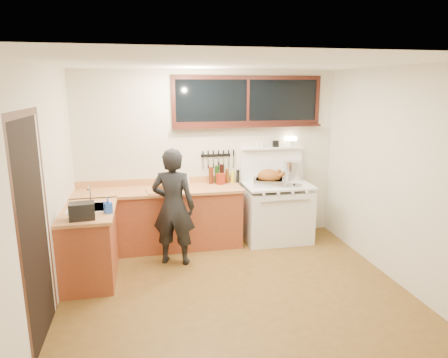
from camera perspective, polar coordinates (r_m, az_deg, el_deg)
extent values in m
cube|color=brown|center=(4.96, 1.45, -15.44)|extent=(4.00, 3.50, 0.02)
cube|color=beige|center=(6.19, -2.17, 3.24)|extent=(4.00, 0.05, 2.60)
cube|color=beige|center=(2.87, 9.68, -8.84)|extent=(4.00, 0.05, 2.60)
cube|color=beige|center=(4.50, -24.48, -1.75)|extent=(0.05, 3.50, 2.60)
cube|color=beige|center=(5.32, 23.33, 0.50)|extent=(0.05, 3.50, 2.60)
cube|color=white|center=(4.37, 1.66, 16.56)|extent=(4.00, 3.50, 0.05)
cube|color=brown|center=(6.02, -9.16, -5.78)|extent=(2.40, 0.60, 0.86)
cube|color=#C3814D|center=(5.88, -9.31, -1.66)|extent=(2.44, 0.64, 0.04)
cube|color=#C3814D|center=(6.15, -9.45, -0.34)|extent=(2.40, 0.03, 0.10)
sphere|color=#B78C38|center=(5.72, -19.20, -4.52)|extent=(0.03, 0.03, 0.03)
sphere|color=#B78C38|center=(5.67, -14.19, -4.33)|extent=(0.03, 0.03, 0.03)
sphere|color=#B78C38|center=(5.67, -9.13, -4.10)|extent=(0.03, 0.03, 0.03)
sphere|color=#B78C38|center=(5.71, -4.10, -3.85)|extent=(0.03, 0.03, 0.03)
sphere|color=#B78C38|center=(5.78, 0.34, -3.60)|extent=(0.03, 0.03, 0.03)
cube|color=brown|center=(5.29, -18.64, -9.04)|extent=(0.60, 1.05, 0.86)
cube|color=#C3814D|center=(5.14, -18.90, -4.38)|extent=(0.64, 1.09, 0.04)
cube|color=white|center=(5.22, -18.66, -4.55)|extent=(0.45, 0.40, 0.14)
cube|color=white|center=(5.20, -18.71, -3.87)|extent=(0.50, 0.45, 0.01)
cylinder|color=silver|center=(5.34, -18.58, -2.13)|extent=(0.02, 0.02, 0.24)
cylinder|color=silver|center=(5.24, -18.76, -1.19)|extent=(0.02, 0.18, 0.02)
cube|color=white|center=(6.30, 7.52, -5.06)|extent=(1.00, 0.70, 0.82)
cube|color=white|center=(6.17, 7.65, -0.86)|extent=(1.02, 0.72, 0.03)
cube|color=white|center=(5.96, 8.60, -5.03)|extent=(0.88, 0.02, 0.46)
cylinder|color=silver|center=(5.87, 8.78, -3.09)|extent=(0.75, 0.02, 0.02)
cylinder|color=white|center=(5.74, 5.69, -2.21)|extent=(0.04, 0.03, 0.04)
cylinder|color=white|center=(5.81, 7.77, -2.09)|extent=(0.04, 0.03, 0.04)
cylinder|color=white|center=(5.89, 9.79, -1.96)|extent=(0.04, 0.03, 0.04)
cylinder|color=white|center=(5.97, 11.76, -1.84)|extent=(0.04, 0.03, 0.04)
cube|color=white|center=(6.41, 6.79, 2.12)|extent=(1.00, 0.05, 0.50)
cube|color=white|center=(6.33, 6.94, 4.42)|extent=(1.00, 0.12, 0.03)
cylinder|color=white|center=(6.42, 9.50, 5.03)|extent=(0.10, 0.10, 0.10)
cube|color=#FFE5B2|center=(6.41, 9.53, 5.71)|extent=(0.17, 0.09, 0.06)
cube|color=black|center=(6.34, 7.39, 5.01)|extent=(0.09, 0.05, 0.10)
cylinder|color=white|center=(6.27, 5.39, 4.93)|extent=(0.04, 0.04, 0.09)
cylinder|color=white|center=(6.25, 4.86, 4.92)|extent=(0.04, 0.04, 0.09)
cube|color=black|center=(6.19, 3.42, 11.13)|extent=(2.20, 0.01, 0.62)
cube|color=black|center=(6.18, 3.47, 14.28)|extent=(2.32, 0.04, 0.06)
cube|color=black|center=(6.21, 3.39, 7.99)|extent=(2.32, 0.04, 0.06)
cube|color=black|center=(6.00, -7.26, 10.99)|extent=(0.06, 0.04, 0.62)
cube|color=black|center=(6.57, 13.18, 10.93)|extent=(0.06, 0.04, 0.62)
cube|color=black|center=(6.19, 3.43, 11.13)|extent=(0.04, 0.04, 0.62)
cube|color=black|center=(6.16, 3.50, 7.54)|extent=(2.32, 0.13, 0.03)
cube|color=black|center=(4.05, -25.36, -7.12)|extent=(0.01, 0.86, 2.10)
cube|color=black|center=(3.61, -27.08, -9.72)|extent=(0.01, 0.07, 2.10)
cube|color=black|center=(4.49, -23.90, -5.03)|extent=(0.01, 0.07, 2.10)
cube|color=black|center=(3.83, -26.90, 8.32)|extent=(0.01, 1.04, 0.07)
cube|color=black|center=(6.17, -1.20, 3.40)|extent=(0.46, 0.02, 0.04)
cube|color=silver|center=(6.14, -3.00, 2.29)|extent=(0.02, 0.00, 0.18)
cube|color=black|center=(6.12, -3.02, 3.58)|extent=(0.02, 0.02, 0.10)
cube|color=silver|center=(6.16, -2.27, 2.32)|extent=(0.02, 0.00, 0.18)
cube|color=black|center=(6.13, -2.28, 3.61)|extent=(0.02, 0.02, 0.10)
cube|color=silver|center=(6.17, -1.53, 2.35)|extent=(0.02, 0.00, 0.18)
cube|color=black|center=(6.14, -1.54, 3.63)|extent=(0.02, 0.02, 0.10)
cube|color=silver|center=(6.18, -0.80, 2.38)|extent=(0.03, 0.00, 0.18)
cube|color=black|center=(6.16, -0.81, 3.66)|extent=(0.02, 0.02, 0.10)
cube|color=silver|center=(6.20, -0.07, 2.41)|extent=(0.03, 0.00, 0.18)
cube|color=black|center=(6.17, -0.07, 3.68)|extent=(0.02, 0.02, 0.10)
cube|color=silver|center=(6.21, 0.65, 2.43)|extent=(0.03, 0.00, 0.18)
cube|color=black|center=(6.19, 0.65, 3.71)|extent=(0.02, 0.02, 0.10)
cube|color=silver|center=(6.23, 1.37, 2.46)|extent=(0.03, 0.00, 0.18)
cube|color=black|center=(6.21, 1.38, 3.73)|extent=(0.02, 0.02, 0.10)
imported|color=black|center=(5.37, -7.25, -3.98)|extent=(0.67, 0.54, 1.59)
imported|color=blue|center=(4.90, -16.25, -3.66)|extent=(0.11, 0.11, 0.19)
cube|color=black|center=(4.77, -19.64, -4.33)|extent=(0.29, 0.22, 0.19)
cube|color=#C3814D|center=(5.75, -8.90, -1.66)|extent=(0.46, 0.36, 0.02)
ellipsoid|color=brown|center=(5.74, -8.93, -1.03)|extent=(0.25, 0.19, 0.13)
sphere|color=brown|center=(5.79, -7.92, -0.62)|extent=(0.05, 0.05, 0.05)
sphere|color=brown|center=(5.69, -7.85, -0.87)|extent=(0.05, 0.05, 0.05)
cube|color=silver|center=(6.05, 6.45, -0.46)|extent=(0.53, 0.46, 0.10)
cube|color=#3F3F42|center=(6.04, 6.46, -0.13)|extent=(0.47, 0.40, 0.03)
torus|color=silver|center=(5.97, 4.33, -0.10)|extent=(0.05, 0.10, 0.10)
torus|color=silver|center=(6.12, 8.54, 0.10)|extent=(0.05, 0.10, 0.10)
ellipsoid|color=brown|center=(6.03, 6.47, 0.37)|extent=(0.41, 0.36, 0.22)
cylinder|color=brown|center=(5.99, 7.81, 0.44)|extent=(0.13, 0.09, 0.10)
sphere|color=brown|center=(6.00, 8.40, 0.79)|extent=(0.07, 0.07, 0.07)
cylinder|color=brown|center=(6.14, 7.29, 0.77)|extent=(0.13, 0.09, 0.10)
sphere|color=brown|center=(6.16, 7.87, 1.12)|extent=(0.07, 0.07, 0.07)
cylinder|color=silver|center=(6.48, 9.94, 1.28)|extent=(0.35, 0.35, 0.31)
cylinder|color=silver|center=(6.34, 8.46, 0.26)|extent=(0.23, 0.23, 0.13)
cylinder|color=black|center=(6.45, 8.53, 0.98)|extent=(0.09, 0.17, 0.02)
cylinder|color=silver|center=(6.07, 9.99, -0.91)|extent=(0.26, 0.26, 0.02)
sphere|color=black|center=(6.06, 9.99, -0.75)|extent=(0.03, 0.03, 0.03)
cube|color=maroon|center=(6.07, -0.49, 0.01)|extent=(0.13, 0.12, 0.17)
cylinder|color=white|center=(6.00, -5.37, -0.30)|extent=(0.09, 0.09, 0.15)
cylinder|color=black|center=(6.11, -1.87, 0.51)|extent=(0.07, 0.07, 0.26)
cylinder|color=black|center=(6.12, -1.01, 0.64)|extent=(0.06, 0.06, 0.28)
cylinder|color=black|center=(6.13, -0.31, 0.77)|extent=(0.07, 0.07, 0.30)
cylinder|color=black|center=(6.16, 0.46, 0.44)|extent=(0.06, 0.06, 0.22)
cylinder|color=black|center=(6.18, 1.26, 0.29)|extent=(0.06, 0.06, 0.18)
cylinder|color=black|center=(6.20, 1.99, 0.41)|extent=(0.05, 0.05, 0.20)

